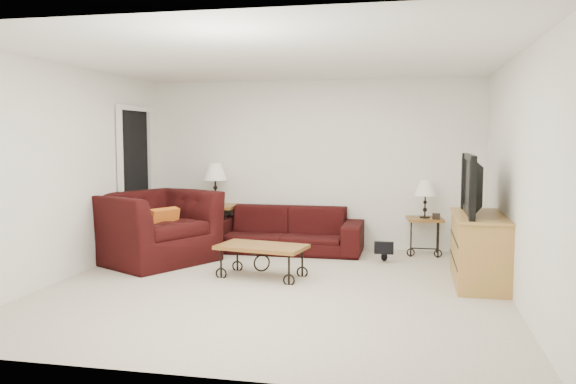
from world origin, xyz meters
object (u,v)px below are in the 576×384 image
(side_table_left, at_px, (216,226))
(backpack, at_px, (384,243))
(side_table_right, at_px, (424,236))
(coffee_table, at_px, (262,261))
(lamp_right, at_px, (425,199))
(armchair, at_px, (154,227))
(lamp_left, at_px, (215,184))
(tv_stand, at_px, (479,249))
(television, at_px, (479,185))
(sofa, at_px, (286,230))

(side_table_left, bearing_deg, backpack, -12.10)
(side_table_right, height_order, coffee_table, side_table_right)
(lamp_right, relative_size, armchair, 0.37)
(lamp_left, height_order, armchair, lamp_left)
(tv_stand, xyz_separation_m, television, (-0.02, 0.00, 0.74))
(armchair, bearing_deg, coffee_table, -79.83)
(backpack, bearing_deg, television, -49.37)
(television, bearing_deg, tv_stand, 90.00)
(side_table_right, xyz_separation_m, lamp_right, (0.00, 0.00, 0.53))
(coffee_table, bearing_deg, armchair, 161.45)
(tv_stand, bearing_deg, lamp_right, 110.53)
(lamp_left, xyz_separation_m, lamp_right, (3.09, 0.00, -0.16))
(lamp_right, bearing_deg, armchair, -160.86)
(armchair, relative_size, television, 1.21)
(lamp_right, bearing_deg, lamp_left, -180.00)
(lamp_right, relative_size, backpack, 1.05)
(lamp_right, bearing_deg, tv_stand, -69.47)
(sofa, height_order, armchair, armchair)
(television, bearing_deg, side_table_right, -160.12)
(sofa, xyz_separation_m, backpack, (1.44, -0.37, -0.07))
(sofa, xyz_separation_m, tv_stand, (2.54, -1.36, 0.07))
(sofa, bearing_deg, armchair, -146.21)
(armchair, bearing_deg, side_table_left, 8.99)
(sofa, height_order, television, television)
(coffee_table, xyz_separation_m, armchair, (-1.61, 0.54, 0.27))
(television, bearing_deg, armchair, -94.48)
(side_table_right, relative_size, lamp_right, 1.00)
(coffee_table, bearing_deg, sofa, 91.90)
(sofa, bearing_deg, coffee_table, -88.10)
(lamp_right, height_order, armchair, lamp_right)
(sofa, relative_size, side_table_right, 4.19)
(sofa, distance_m, lamp_left, 1.30)
(lamp_right, height_order, coffee_table, lamp_right)
(side_table_left, height_order, lamp_left, lamp_left)
(coffee_table, bearing_deg, side_table_left, 123.61)
(side_table_left, relative_size, tv_stand, 0.48)
(side_table_left, xyz_separation_m, tv_stand, (3.67, -1.54, 0.08))
(lamp_left, distance_m, coffee_table, 2.25)
(lamp_left, height_order, backpack, lamp_left)
(backpack, bearing_deg, lamp_left, 160.98)
(side_table_right, distance_m, coffee_table, 2.60)
(tv_stand, distance_m, television, 0.74)
(side_table_left, height_order, tv_stand, tv_stand)
(sofa, height_order, coffee_table, sofa)
(armchair, bearing_deg, tv_stand, -65.73)
(side_table_right, distance_m, television, 1.86)
(sofa, distance_m, backpack, 1.48)
(side_table_right, distance_m, lamp_right, 0.53)
(armchair, bearing_deg, backpack, -48.56)
(lamp_right, relative_size, tv_stand, 0.40)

